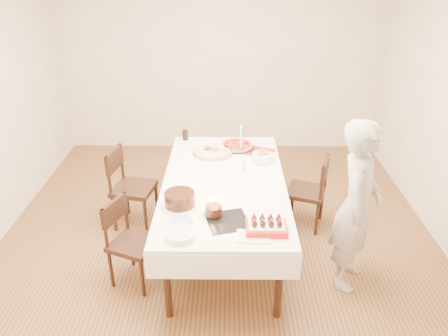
{
  "coord_description": "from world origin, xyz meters",
  "views": [
    {
      "loc": [
        0.1,
        -3.62,
        2.69
      ],
      "look_at": [
        0.06,
        -0.02,
        0.89
      ],
      "focal_mm": 35.0,
      "sensor_mm": 36.0,
      "label": 1
    }
  ],
  "objects_px": {
    "pizza_white": "(213,152)",
    "strawberry_box": "(266,227)",
    "person": "(357,206)",
    "layer_cake": "(180,199)",
    "chair_left_savory": "(134,188)",
    "chair_left_dessert": "(135,243)",
    "dining_table": "(224,215)",
    "taper_candle": "(241,139)",
    "chair_right_savory": "(306,192)",
    "pizza_pepperoni": "(237,146)",
    "cola_glass": "(185,135)",
    "pasta_bowl": "(263,157)",
    "birthday_cake": "(213,207)"
  },
  "relations": [
    {
      "from": "cola_glass",
      "to": "pizza_white",
      "type": "bearing_deg",
      "value": -48.83
    },
    {
      "from": "person",
      "to": "layer_cake",
      "type": "relative_size",
      "value": 4.72
    },
    {
      "from": "chair_left_dessert",
      "to": "pasta_bowl",
      "type": "distance_m",
      "value": 1.55
    },
    {
      "from": "dining_table",
      "to": "pizza_white",
      "type": "height_order",
      "value": "pizza_white"
    },
    {
      "from": "chair_left_savory",
      "to": "taper_candle",
      "type": "xyz_separation_m",
      "value": [
        1.13,
        0.24,
        0.47
      ]
    },
    {
      "from": "chair_left_dessert",
      "to": "pizza_pepperoni",
      "type": "bearing_deg",
      "value": -102.97
    },
    {
      "from": "chair_left_dessert",
      "to": "birthday_cake",
      "type": "xyz_separation_m",
      "value": [
        0.7,
        -0.09,
        0.43
      ]
    },
    {
      "from": "pizza_white",
      "to": "birthday_cake",
      "type": "height_order",
      "value": "birthday_cake"
    },
    {
      "from": "chair_left_savory",
      "to": "cola_glass",
      "type": "bearing_deg",
      "value": -120.57
    },
    {
      "from": "chair_left_dessert",
      "to": "birthday_cake",
      "type": "height_order",
      "value": "birthday_cake"
    },
    {
      "from": "pasta_bowl",
      "to": "strawberry_box",
      "type": "bearing_deg",
      "value": -92.74
    },
    {
      "from": "chair_left_savory",
      "to": "pasta_bowl",
      "type": "distance_m",
      "value": 1.4
    },
    {
      "from": "chair_left_dessert",
      "to": "pizza_pepperoni",
      "type": "distance_m",
      "value": 1.62
    },
    {
      "from": "chair_left_savory",
      "to": "chair_left_dessert",
      "type": "relative_size",
      "value": 1.08
    },
    {
      "from": "taper_candle",
      "to": "pasta_bowl",
      "type": "bearing_deg",
      "value": -43.62
    },
    {
      "from": "taper_candle",
      "to": "strawberry_box",
      "type": "height_order",
      "value": "taper_candle"
    },
    {
      "from": "strawberry_box",
      "to": "pizza_pepperoni",
      "type": "bearing_deg",
      "value": 97.03
    },
    {
      "from": "pizza_white",
      "to": "layer_cake",
      "type": "bearing_deg",
      "value": -103.05
    },
    {
      "from": "chair_right_savory",
      "to": "pasta_bowl",
      "type": "height_order",
      "value": "pasta_bowl"
    },
    {
      "from": "chair_right_savory",
      "to": "chair_left_dessert",
      "type": "relative_size",
      "value": 1.01
    },
    {
      "from": "pizza_white",
      "to": "strawberry_box",
      "type": "xyz_separation_m",
      "value": [
        0.46,
        -1.42,
        0.02
      ]
    },
    {
      "from": "chair_right_savory",
      "to": "chair_left_dessert",
      "type": "xyz_separation_m",
      "value": [
        -1.64,
        -0.92,
        -0.0
      ]
    },
    {
      "from": "chair_left_savory",
      "to": "chair_left_dessert",
      "type": "distance_m",
      "value": 0.94
    },
    {
      "from": "pasta_bowl",
      "to": "taper_candle",
      "type": "xyz_separation_m",
      "value": [
        -0.22,
        0.21,
        0.12
      ]
    },
    {
      "from": "person",
      "to": "pasta_bowl",
      "type": "height_order",
      "value": "person"
    },
    {
      "from": "dining_table",
      "to": "person",
      "type": "height_order",
      "value": "person"
    },
    {
      "from": "pasta_bowl",
      "to": "birthday_cake",
      "type": "distance_m",
      "value": 1.14
    },
    {
      "from": "chair_left_dessert",
      "to": "person",
      "type": "relative_size",
      "value": 0.52
    },
    {
      "from": "person",
      "to": "cola_glass",
      "type": "xyz_separation_m",
      "value": [
        -1.57,
        1.46,
        0.04
      ]
    },
    {
      "from": "pizza_white",
      "to": "taper_candle",
      "type": "xyz_separation_m",
      "value": [
        0.3,
        0.03,
        0.14
      ]
    },
    {
      "from": "pizza_white",
      "to": "cola_glass",
      "type": "distance_m",
      "value": 0.5
    },
    {
      "from": "chair_left_dessert",
      "to": "pizza_white",
      "type": "distance_m",
      "value": 1.35
    },
    {
      "from": "chair_right_savory",
      "to": "cola_glass",
      "type": "distance_m",
      "value": 1.49
    },
    {
      "from": "birthday_cake",
      "to": "pizza_pepperoni",
      "type": "bearing_deg",
      "value": 81.04
    },
    {
      "from": "chair_right_savory",
      "to": "pizza_white",
      "type": "relative_size",
      "value": 1.84
    },
    {
      "from": "pizza_pepperoni",
      "to": "cola_glass",
      "type": "relative_size",
      "value": 3.18
    },
    {
      "from": "chair_left_savory",
      "to": "chair_left_dessert",
      "type": "height_order",
      "value": "chair_left_savory"
    },
    {
      "from": "pizza_white",
      "to": "layer_cake",
      "type": "xyz_separation_m",
      "value": [
        -0.25,
        -1.06,
        0.04
      ]
    },
    {
      "from": "chair_left_dessert",
      "to": "chair_left_savory",
      "type": "bearing_deg",
      "value": -56.51
    },
    {
      "from": "dining_table",
      "to": "birthday_cake",
      "type": "xyz_separation_m",
      "value": [
        -0.08,
        -0.6,
        0.46
      ]
    },
    {
      "from": "pasta_bowl",
      "to": "person",
      "type": "bearing_deg",
      "value": -51.53
    },
    {
      "from": "dining_table",
      "to": "layer_cake",
      "type": "height_order",
      "value": "layer_cake"
    },
    {
      "from": "chair_left_savory",
      "to": "person",
      "type": "xyz_separation_m",
      "value": [
        2.07,
        -0.88,
        0.34
      ]
    },
    {
      "from": "person",
      "to": "taper_candle",
      "type": "relative_size",
      "value": 4.84
    },
    {
      "from": "chair_left_savory",
      "to": "layer_cake",
      "type": "xyz_separation_m",
      "value": [
        0.59,
        -0.86,
        0.38
      ]
    },
    {
      "from": "pasta_bowl",
      "to": "layer_cake",
      "type": "relative_size",
      "value": 0.66
    },
    {
      "from": "pasta_bowl",
      "to": "birthday_cake",
      "type": "relative_size",
      "value": 1.51
    },
    {
      "from": "dining_table",
      "to": "chair_left_savory",
      "type": "relative_size",
      "value": 2.46
    },
    {
      "from": "pizza_pepperoni",
      "to": "taper_candle",
      "type": "height_order",
      "value": "taper_candle"
    },
    {
      "from": "pizza_white",
      "to": "strawberry_box",
      "type": "bearing_deg",
      "value": -72.24
    }
  ]
}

